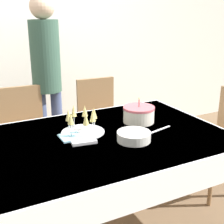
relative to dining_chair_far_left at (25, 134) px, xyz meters
name	(u,v)px	position (x,y,z in m)	size (l,w,h in m)	color
wall_back	(36,34)	(0.38, 0.81, 0.84)	(8.00, 0.05, 2.70)	silver
dining_table	(104,149)	(0.38, -0.92, 0.15)	(1.74, 1.20, 0.76)	white
dining_chair_far_left	(25,134)	(0.00, 0.00, 0.00)	(0.45, 0.45, 0.94)	olive
dining_chair_far_right	(100,121)	(0.77, 0.00, 0.00)	(0.44, 0.44, 0.94)	olive
dining_chair_right_end	(224,138)	(1.57, -0.92, 0.00)	(0.44, 0.44, 0.94)	olive
birthday_cake	(139,114)	(0.75, -0.77, 0.31)	(0.25, 0.25, 0.20)	silver
champagne_tray	(82,121)	(0.27, -0.77, 0.33)	(0.32, 0.32, 0.18)	silver
plate_stack_main	(134,136)	(0.53, -1.07, 0.28)	(0.23, 0.23, 0.06)	silver
cake_knife	(157,131)	(0.77, -1.00, 0.25)	(0.30, 0.09, 0.00)	silver
fork_pile	(84,142)	(0.21, -0.96, 0.26)	(0.18, 0.08, 0.02)	silver
napkin_pile	(71,137)	(0.16, -0.83, 0.25)	(0.15, 0.15, 0.01)	#8CC6E0
person_standing	(46,69)	(0.29, 0.18, 0.56)	(0.28, 0.28, 1.75)	#3F4C72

